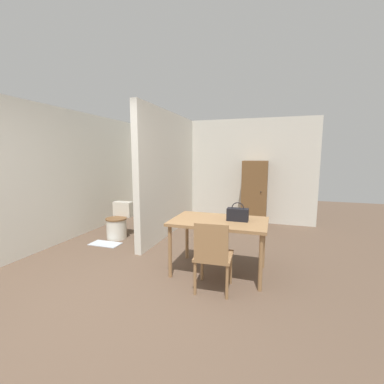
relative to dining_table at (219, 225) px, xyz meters
name	(u,v)px	position (x,y,z in m)	size (l,w,h in m)	color
ground_plane	(106,308)	(-0.96, -1.22, -0.68)	(16.00, 16.00, 0.00)	brown
wall_back	(207,171)	(-0.96, 3.01, 0.57)	(5.22, 0.12, 2.50)	silver
wall_left	(77,174)	(-3.13, 0.87, 0.57)	(0.12, 5.18, 2.50)	silver
partition_wall	(170,174)	(-1.40, 1.58, 0.57)	(0.12, 2.75, 2.50)	silver
dining_table	(219,225)	(0.00, 0.00, 0.00)	(1.29, 0.81, 0.75)	#997047
wooden_chair	(213,254)	(0.04, -0.54, -0.20)	(0.46, 0.46, 0.87)	#997047
toilet	(118,223)	(-2.23, 0.92, -0.39)	(0.41, 0.56, 0.69)	silver
handbag	(238,214)	(0.25, 0.04, 0.16)	(0.28, 0.13, 0.25)	black
wooden_cabinet	(254,193)	(0.27, 2.70, 0.08)	(0.56, 0.50, 1.51)	brown
bath_mat	(105,244)	(-2.23, 0.48, -0.67)	(0.56, 0.29, 0.01)	#B2BCC6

